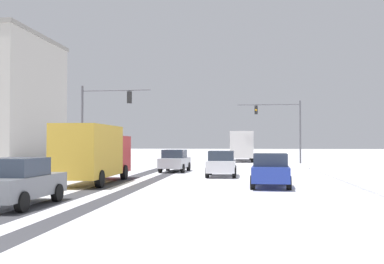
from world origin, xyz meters
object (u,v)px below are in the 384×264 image
Objects in this scene: car_silver_lead at (175,161)px; traffic_signal_near_left at (100,113)px; car_grey_fourth at (18,182)px; car_white_second at (222,164)px; car_blue_third at (270,170)px; bus_oncoming at (241,144)px; box_truck_delivery at (94,152)px; traffic_signal_far_right at (282,120)px.

traffic_signal_near_left is at bearing 175.28° from car_silver_lead.
traffic_signal_near_left is 1.56× the size of car_silver_lead.
traffic_signal_near_left is 19.33m from car_grey_fourth.
car_white_second and car_grey_fourth have the same top height.
car_blue_third and car_grey_fourth have the same top height.
bus_oncoming is (4.83, 20.34, 1.18)m from car_silver_lead.
traffic_signal_near_left reaches higher than box_truck_delivery.
box_truck_delivery is at bearing -106.33° from car_silver_lead.
box_truck_delivery is at bearing 91.87° from car_grey_fourth.
traffic_signal_far_right is 1.57× the size of car_silver_lead.
traffic_signal_near_left reaches higher than car_grey_fourth.
car_blue_third is 0.56× the size of box_truck_delivery.
bus_oncoming is at bearing 87.22° from car_white_second.
car_grey_fourth is 0.55× the size of box_truck_delivery.
car_grey_fourth is 0.37× the size of bus_oncoming.
traffic_signal_near_left is 0.99× the size of traffic_signal_far_right.
traffic_signal_near_left is at bearing 137.14° from car_blue_third.
car_silver_lead is at bearing 130.03° from car_white_second.
car_grey_fourth is 39.30m from bus_oncoming.
box_truck_delivery is (2.98, -10.13, -2.76)m from traffic_signal_near_left.
car_blue_third is at bearing -67.59° from car_white_second.
car_grey_fourth is at bearing -139.62° from car_blue_third.
car_silver_lead is 0.38× the size of bus_oncoming.
traffic_signal_far_right is at bearing -53.85° from bus_oncoming.
car_grey_fourth is at bearing -109.54° from traffic_signal_far_right.
bus_oncoming reaches higher than car_grey_fourth.
car_silver_lead is 20.94m from bus_oncoming.
car_blue_third is 11.58m from car_grey_fourth.
box_truck_delivery is (-9.10, 1.09, 0.82)m from car_blue_third.
traffic_signal_near_left is at bearing 153.05° from car_white_second.
box_truck_delivery is (-2.83, -9.65, 0.82)m from car_silver_lead.
car_white_second is 6.94m from car_blue_third.
bus_oncoming is (-4.25, 5.82, -2.47)m from traffic_signal_far_right.
bus_oncoming is at bearing 75.69° from box_truck_delivery.
car_white_second is 15.23m from car_grey_fourth.
traffic_signal_far_right reaches higher than car_blue_third.
traffic_signal_far_right is at bearing 73.87° from car_white_second.
car_white_second is 1.00× the size of car_grey_fourth.
traffic_signal_far_right is 27.09m from box_truck_delivery.
car_white_second is 0.98× the size of car_blue_third.
car_blue_third is 0.38× the size of bus_oncoming.
car_blue_third is (12.08, -11.22, -3.57)m from traffic_signal_near_left.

